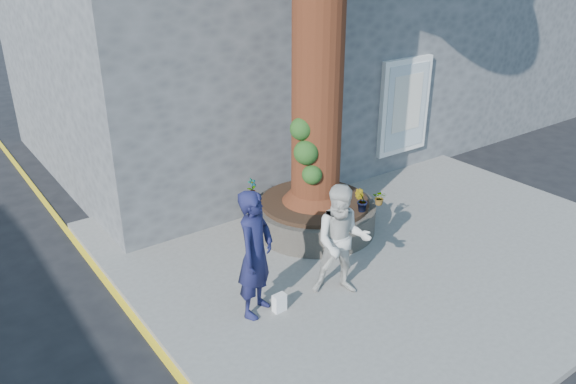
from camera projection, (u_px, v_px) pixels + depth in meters
ground at (353, 297)px, 8.94m from camera, size 120.00×120.00×0.00m
pavement at (377, 241)px, 10.46m from camera, size 9.00×8.00×0.12m
yellow_line at (147, 336)px, 8.05m from camera, size 0.10×30.00×0.01m
stone_shop at (242, 27)px, 14.29m from camera, size 10.30×8.30×6.30m
neighbour_shop at (448, 12)px, 18.64m from camera, size 6.00×8.00×6.00m
planter at (315, 215)px, 10.68m from camera, size 2.30×2.30×0.60m
man at (255, 254)px, 8.00m from camera, size 0.86×0.77×1.96m
woman at (342, 241)px, 8.51m from camera, size 1.11×1.07×1.81m
shopping_bag at (279, 303)px, 8.35m from camera, size 0.20×0.13×0.28m
plant_a at (252, 187)px, 10.65m from camera, size 0.21×0.16×0.36m
plant_b at (361, 201)px, 10.04m from camera, size 0.32×0.32×0.42m
plant_c at (322, 168)px, 11.56m from camera, size 0.22×0.22×0.36m
plant_d at (380, 198)px, 10.32m from camera, size 0.33×0.34×0.28m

